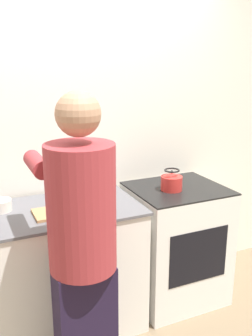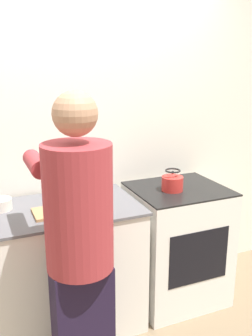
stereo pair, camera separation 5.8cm
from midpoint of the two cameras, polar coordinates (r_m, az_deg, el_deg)
name	(u,v)px [view 1 (the left image)]	position (r m, az deg, el deg)	size (l,w,h in m)	color
wall_back	(68,138)	(2.82, -9.39, 4.56)	(8.00, 0.05, 2.60)	silver
counter	(36,275)	(2.70, -14.20, -15.54)	(1.43, 0.65, 0.91)	silver
oven	(176,243)	(3.03, 7.01, -11.29)	(0.69, 0.62, 0.93)	silver
person	(82,243)	(2.01, -7.57, -11.29)	(0.40, 0.63, 1.72)	black
cutting_board	(63,211)	(2.46, -10.20, -6.50)	(0.37, 0.21, 0.02)	#A87A4C
knife	(62,211)	(2.42, -10.40, -6.51)	(0.19, 0.04, 0.01)	silver
kettle	(172,181)	(2.77, 6.37, -2.05)	(0.16, 0.16, 0.16)	red
bowl_prep	(91,189)	(2.78, -5.97, -3.17)	(0.15, 0.15, 0.06)	silver
bowl_mixing	(1,205)	(2.57, -19.17, -5.41)	(0.14, 0.14, 0.08)	silver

